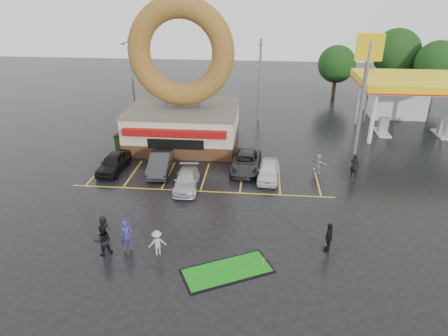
# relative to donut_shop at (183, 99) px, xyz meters

# --- Properties ---
(ground) EXTENTS (120.00, 120.00, 0.00)m
(ground) POSITION_rel_donut_shop_xyz_m (3.00, -12.97, -4.46)
(ground) COLOR black
(ground) RESTS_ON ground
(donut_shop) EXTENTS (10.20, 8.70, 13.50)m
(donut_shop) POSITION_rel_donut_shop_xyz_m (0.00, 0.00, 0.00)
(donut_shop) COLOR #472B19
(donut_shop) RESTS_ON ground
(gas_station) EXTENTS (12.30, 13.65, 5.90)m
(gas_station) POSITION_rel_donut_shop_xyz_m (23.00, 7.97, -0.77)
(gas_station) COLOR silver
(gas_station) RESTS_ON ground
(shell_sign) EXTENTS (2.20, 0.36, 10.60)m
(shell_sign) POSITION_rel_donut_shop_xyz_m (16.00, -0.97, 2.91)
(shell_sign) COLOR slate
(shell_sign) RESTS_ON ground
(streetlight_left) EXTENTS (0.40, 2.21, 9.00)m
(streetlight_left) POSITION_rel_donut_shop_xyz_m (-7.00, 6.95, 0.32)
(streetlight_left) COLOR slate
(streetlight_left) RESTS_ON ground
(streetlight_mid) EXTENTS (0.40, 2.21, 9.00)m
(streetlight_mid) POSITION_rel_donut_shop_xyz_m (7.00, 7.95, 0.32)
(streetlight_mid) COLOR slate
(streetlight_mid) RESTS_ON ground
(streetlight_right) EXTENTS (0.40, 2.21, 9.00)m
(streetlight_right) POSITION_rel_donut_shop_xyz_m (19.00, 8.95, 0.32)
(streetlight_right) COLOR slate
(streetlight_right) RESTS_ON ground
(tree_far_a) EXTENTS (5.60, 5.60, 8.00)m
(tree_far_a) POSITION_rel_donut_shop_xyz_m (29.00, 17.03, 0.72)
(tree_far_a) COLOR #332114
(tree_far_a) RESTS_ON ground
(tree_far_c) EXTENTS (6.30, 6.30, 9.00)m
(tree_far_c) POSITION_rel_donut_shop_xyz_m (25.00, 21.03, 1.37)
(tree_far_c) COLOR #332114
(tree_far_c) RESTS_ON ground
(tree_far_d) EXTENTS (4.90, 4.90, 7.00)m
(tree_far_d) POSITION_rel_donut_shop_xyz_m (17.00, 19.03, 0.07)
(tree_far_d) COLOR #332114
(tree_far_d) RESTS_ON ground
(car_black) EXTENTS (2.05, 4.50, 1.50)m
(car_black) POSITION_rel_donut_shop_xyz_m (-4.69, -6.68, -3.72)
(car_black) COLOR black
(car_black) RESTS_ON ground
(car_dgrey) EXTENTS (1.99, 4.85, 1.56)m
(car_dgrey) POSITION_rel_donut_shop_xyz_m (-0.79, -6.48, -3.68)
(car_dgrey) COLOR #2A2A2C
(car_dgrey) RESTS_ON ground
(car_silver) EXTENTS (2.05, 4.43, 1.25)m
(car_silver) POSITION_rel_donut_shop_xyz_m (1.89, -9.11, -3.84)
(car_silver) COLOR #B4B5BA
(car_silver) RESTS_ON ground
(car_grey) EXTENTS (2.60, 5.26, 1.43)m
(car_grey) POSITION_rel_donut_shop_xyz_m (6.22, -5.40, -3.75)
(car_grey) COLOR #2A2A2C
(car_grey) RESTS_ON ground
(car_white) EXTENTS (1.92, 4.18, 1.39)m
(car_white) POSITION_rel_donut_shop_xyz_m (8.11, -6.90, -3.77)
(car_white) COLOR silver
(car_white) RESTS_ON ground
(person_blue) EXTENTS (0.81, 0.68, 1.90)m
(person_blue) POSITION_rel_donut_shop_xyz_m (-0.16, -17.10, -3.51)
(person_blue) COLOR navy
(person_blue) RESTS_ON ground
(person_blackjkt) EXTENTS (1.19, 1.12, 1.94)m
(person_blackjkt) POSITION_rel_donut_shop_xyz_m (-1.34, -17.74, -3.49)
(person_blackjkt) COLOR black
(person_blackjkt) RESTS_ON ground
(person_hoodie) EXTENTS (1.17, 0.93, 1.58)m
(person_hoodie) POSITION_rel_donut_shop_xyz_m (1.74, -17.44, -3.67)
(person_hoodie) COLOR #9D9C9F
(person_hoodie) RESTS_ON ground
(person_bystander) EXTENTS (0.76, 0.90, 1.57)m
(person_bystander) POSITION_rel_donut_shop_xyz_m (-1.87, -16.26, -3.68)
(person_bystander) COLOR black
(person_bystander) RESTS_ON ground
(person_cameraman) EXTENTS (0.83, 1.16, 1.82)m
(person_cameraman) POSITION_rel_donut_shop_xyz_m (11.56, -16.08, -3.55)
(person_cameraman) COLOR black
(person_cameraman) RESTS_ON ground
(person_walker_near) EXTENTS (1.47, 1.45, 1.69)m
(person_walker_near) POSITION_rel_donut_shop_xyz_m (12.14, -5.45, -3.62)
(person_walker_near) COLOR gray
(person_walker_near) RESTS_ON ground
(person_walker_far) EXTENTS (0.87, 0.79, 1.98)m
(person_walker_far) POSITION_rel_donut_shop_xyz_m (14.95, -5.94, -3.47)
(person_walker_far) COLOR black
(person_walker_far) RESTS_ON ground
(dumpster) EXTENTS (1.83, 1.25, 1.30)m
(dumpster) POSITION_rel_donut_shop_xyz_m (-5.28, -1.69, -3.81)
(dumpster) COLOR #193E17
(dumpster) RESTS_ON ground
(putting_green) EXTENTS (5.30, 4.10, 0.61)m
(putting_green) POSITION_rel_donut_shop_xyz_m (5.87, -18.56, -4.43)
(putting_green) COLOR black
(putting_green) RESTS_ON ground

